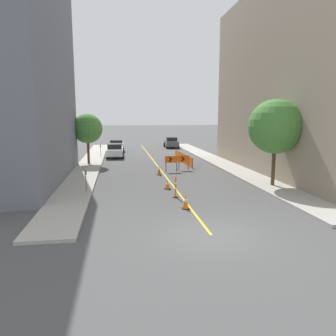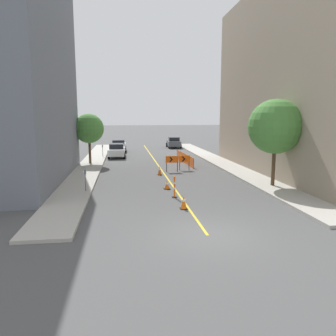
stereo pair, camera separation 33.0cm
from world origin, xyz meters
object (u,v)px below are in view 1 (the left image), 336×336
(street_tree_left_near, at_px, (88,129))
(traffic_cone_third, at_px, (159,171))
(parked_car_curb_mid, at_px, (117,146))
(parked_car_curb_far, at_px, (171,142))
(traffic_cone_second, at_px, (167,185))
(delineator_post_front, at_px, (176,188))
(street_tree_right_near, at_px, (275,127))
(arrow_barricade_secondary, at_px, (184,160))
(parked_car_curb_near, at_px, (115,151))
(arrow_barricade_primary, at_px, (171,160))
(parking_meter_near_curb, at_px, (86,176))
(parking_meter_far_curb, at_px, (101,148))
(traffic_cone_nearest, at_px, (186,202))

(street_tree_left_near, bearing_deg, traffic_cone_third, -46.61)
(parked_car_curb_mid, height_order, parked_car_curb_far, same)
(traffic_cone_second, height_order, delineator_post_front, delineator_post_front)
(traffic_cone_second, bearing_deg, street_tree_right_near, -3.95)
(street_tree_left_near, bearing_deg, arrow_barricade_secondary, -27.40)
(parked_car_curb_near, distance_m, parked_car_curb_far, 13.28)
(arrow_barricade_primary, relative_size, parked_car_curb_near, 0.31)
(delineator_post_front, height_order, arrow_barricade_primary, arrow_barricade_primary)
(parked_car_curb_mid, distance_m, parked_car_curb_far, 9.22)
(arrow_barricade_primary, xyz_separation_m, parking_meter_near_curb, (-6.42, -7.03, 0.09))
(parked_car_curb_mid, distance_m, parking_meter_far_curb, 6.34)
(arrow_barricade_secondary, bearing_deg, street_tree_right_near, -56.90)
(parked_car_curb_mid, height_order, parking_meter_far_curb, parked_car_curb_mid)
(traffic_cone_third, bearing_deg, parking_meter_near_curb, -132.46)
(parked_car_curb_far, distance_m, parking_meter_near_curb, 29.57)
(parking_meter_near_curb, bearing_deg, arrow_barricade_primary, 47.59)
(delineator_post_front, xyz_separation_m, parking_meter_near_curb, (-5.26, 1.75, 0.54))
(parked_car_curb_mid, bearing_deg, parking_meter_far_curb, -104.59)
(delineator_post_front, relative_size, parked_car_curb_mid, 0.29)
(traffic_cone_nearest, xyz_separation_m, traffic_cone_third, (-0.17, 9.83, 0.01))
(traffic_cone_third, height_order, arrow_barricade_secondary, arrow_barricade_secondary)
(traffic_cone_nearest, height_order, street_tree_right_near, street_tree_right_near)
(arrow_barricade_secondary, xyz_separation_m, parking_meter_far_curb, (-7.62, 9.57, 0.17))
(traffic_cone_second, distance_m, parking_meter_near_curb, 5.22)
(traffic_cone_second, height_order, street_tree_right_near, street_tree_right_near)
(parking_meter_near_curb, height_order, street_tree_right_near, street_tree_right_near)
(traffic_cone_nearest, distance_m, arrow_barricade_primary, 11.24)
(delineator_post_front, relative_size, street_tree_right_near, 0.22)
(arrow_barricade_secondary, bearing_deg, parked_car_curb_near, 124.28)
(parked_car_curb_far, bearing_deg, traffic_cone_nearest, -94.80)
(delineator_post_front, height_order, parked_car_curb_far, parked_car_curb_far)
(parking_meter_far_curb, bearing_deg, arrow_barricade_primary, -57.99)
(arrow_barricade_secondary, relative_size, parked_car_curb_far, 0.30)
(arrow_barricade_secondary, distance_m, parked_car_curb_near, 11.46)
(arrow_barricade_secondary, height_order, parked_car_curb_far, parked_car_curb_far)
(parked_car_curb_far, relative_size, street_tree_left_near, 0.92)
(traffic_cone_third, height_order, parked_car_curb_mid, parked_car_curb_mid)
(traffic_cone_second, bearing_deg, delineator_post_front, -86.49)
(traffic_cone_third, xyz_separation_m, delineator_post_front, (0.06, -7.44, 0.19))
(arrow_barricade_primary, relative_size, parking_meter_near_curb, 1.03)
(arrow_barricade_primary, xyz_separation_m, street_tree_left_near, (-7.31, 5.11, 2.51))
(arrow_barricade_primary, bearing_deg, street_tree_left_near, 146.03)
(parking_meter_near_curb, bearing_deg, traffic_cone_second, 6.08)
(arrow_barricade_secondary, xyz_separation_m, street_tree_left_near, (-8.51, 4.41, 2.58))
(delineator_post_front, height_order, arrow_barricade_secondary, arrow_barricade_secondary)
(delineator_post_front, relative_size, parking_meter_far_curb, 0.95)
(street_tree_left_near, distance_m, street_tree_right_near, 17.80)
(traffic_cone_nearest, relative_size, arrow_barricade_secondary, 0.54)
(arrow_barricade_secondary, bearing_deg, parking_meter_near_curb, -132.16)
(traffic_cone_nearest, distance_m, arrow_barricade_secondary, 12.10)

